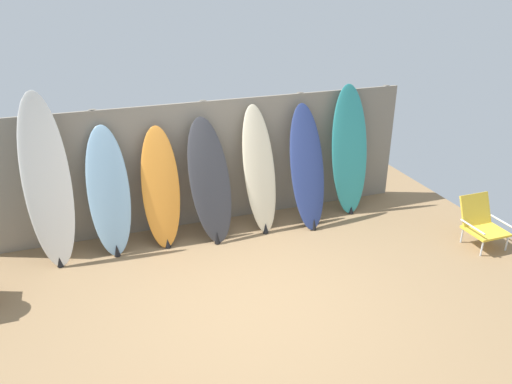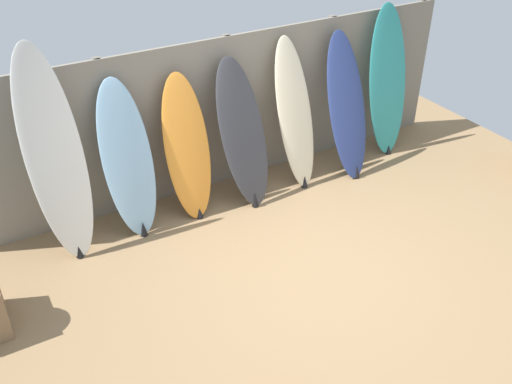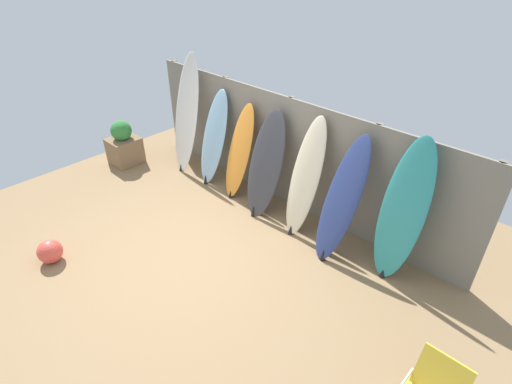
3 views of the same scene
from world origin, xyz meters
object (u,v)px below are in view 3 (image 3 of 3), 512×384
at_px(surfboard_orange_2, 239,153).
at_px(surfboard_navy_5, 342,201).
at_px(surfboard_skyblue_1, 214,138).
at_px(planter_box, 124,145).
at_px(surfboard_teal_6, 403,212).
at_px(beach_ball, 50,251).
at_px(surfboard_charcoal_3, 266,165).
at_px(surfboard_white_0, 186,115).
at_px(surfboard_cream_4, 305,178).

bearing_deg(surfboard_orange_2, surfboard_navy_5, -3.20).
distance_m(surfboard_skyblue_1, planter_box, 1.97).
height_order(surfboard_navy_5, surfboard_teal_6, surfboard_teal_6).
bearing_deg(planter_box, surfboard_skyblue_1, 24.93).
bearing_deg(surfboard_orange_2, surfboard_skyblue_1, 177.87).
xyz_separation_m(surfboard_navy_5, planter_box, (-4.47, -0.67, -0.46)).
bearing_deg(beach_ball, planter_box, 128.58).
bearing_deg(surfboard_teal_6, surfboard_charcoal_3, -177.04).
relative_size(surfboard_skyblue_1, surfboard_orange_2, 1.04).
relative_size(surfboard_charcoal_3, surfboard_navy_5, 0.96).
relative_size(surfboard_white_0, surfboard_orange_2, 1.36).
height_order(surfboard_orange_2, surfboard_charcoal_3, surfboard_charcoal_3).
height_order(surfboard_charcoal_3, surfboard_navy_5, surfboard_navy_5).
height_order(surfboard_navy_5, planter_box, surfboard_navy_5).
bearing_deg(surfboard_skyblue_1, surfboard_teal_6, 0.31).
bearing_deg(surfboard_skyblue_1, surfboard_white_0, -177.86).
relative_size(surfboard_skyblue_1, surfboard_navy_5, 0.96).
xyz_separation_m(surfboard_orange_2, planter_box, (-2.41, -0.79, -0.40)).
xyz_separation_m(surfboard_white_0, surfboard_cream_4, (2.74, -0.01, -0.20)).
bearing_deg(surfboard_cream_4, surfboard_orange_2, 179.38).
relative_size(surfboard_skyblue_1, planter_box, 1.88).
height_order(surfboard_cream_4, beach_ball, surfboard_cream_4).
bearing_deg(surfboard_teal_6, surfboard_skyblue_1, -179.69).
xyz_separation_m(surfboard_white_0, surfboard_charcoal_3, (2.02, -0.07, -0.25)).
bearing_deg(surfboard_cream_4, surfboard_navy_5, -8.32).
bearing_deg(surfboard_navy_5, surfboard_cream_4, 171.68).
relative_size(surfboard_skyblue_1, surfboard_charcoal_3, 1.00).
xyz_separation_m(surfboard_white_0, surfboard_orange_2, (1.36, 0.00, -0.28)).
height_order(surfboard_white_0, surfboard_charcoal_3, surfboard_white_0).
bearing_deg(surfboard_cream_4, beach_ball, -123.69).
distance_m(surfboard_skyblue_1, surfboard_charcoal_3, 1.32).
distance_m(surfboard_teal_6, planter_box, 5.33).
bearing_deg(surfboard_cream_4, planter_box, -168.48).
distance_m(surfboard_navy_5, surfboard_teal_6, 0.78).
xyz_separation_m(surfboard_cream_4, surfboard_navy_5, (0.69, -0.10, -0.02)).
distance_m(surfboard_orange_2, surfboard_charcoal_3, 0.66).
relative_size(surfboard_white_0, surfboard_cream_4, 1.23).
height_order(surfboard_charcoal_3, surfboard_teal_6, surfboard_teal_6).
distance_m(surfboard_charcoal_3, beach_ball, 3.28).
relative_size(surfboard_charcoal_3, planter_box, 1.88).
distance_m(surfboard_orange_2, beach_ball, 3.15).
bearing_deg(surfboard_white_0, planter_box, -143.08).
bearing_deg(surfboard_charcoal_3, surfboard_skyblue_1, 175.92).
relative_size(surfboard_cream_4, surfboard_navy_5, 1.02).
height_order(surfboard_charcoal_3, planter_box, surfboard_charcoal_3).
xyz_separation_m(surfboard_charcoal_3, beach_ball, (-1.28, -2.95, -0.65)).
distance_m(planter_box, beach_ball, 2.87).
distance_m(surfboard_charcoal_3, surfboard_cream_4, 0.73).
bearing_deg(surfboard_teal_6, surfboard_cream_4, -177.70).
relative_size(surfboard_orange_2, surfboard_cream_4, 0.90).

